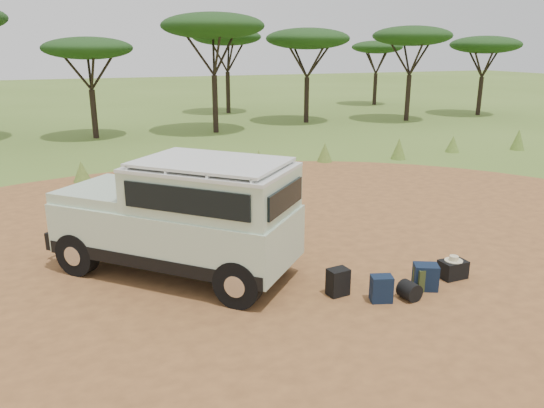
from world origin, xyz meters
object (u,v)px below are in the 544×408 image
object	(u,v)px
walking_staff	(159,225)
backpack_olive	(423,279)
safari_vehicle	(182,219)
hard_case	(453,269)
duffel_navy	(425,277)
backpack_navy	(381,289)
backpack_black	(338,282)

from	to	relation	value
walking_staff	backpack_olive	bearing A→B (deg)	-91.04
safari_vehicle	walking_staff	xyz separation A→B (m)	(-0.33, 0.85, -0.35)
hard_case	walking_staff	bearing A→B (deg)	147.79
safari_vehicle	duffel_navy	distance (m)	4.75
walking_staff	duffel_navy	size ratio (longest dim) A/B	3.33
backpack_navy	hard_case	world-z (taller)	backpack_navy
backpack_black	duffel_navy	size ratio (longest dim) A/B	1.03
duffel_navy	backpack_black	bearing A→B (deg)	-168.03
backpack_olive	duffel_navy	bearing A→B (deg)	23.05
safari_vehicle	backpack_navy	bearing A→B (deg)	4.66
walking_staff	hard_case	world-z (taller)	walking_staff
backpack_navy	duffel_navy	bearing A→B (deg)	24.45
backpack_black	duffel_navy	distance (m)	1.68
safari_vehicle	hard_case	world-z (taller)	safari_vehicle
walking_staff	backpack_black	distance (m)	3.95
backpack_navy	hard_case	distance (m)	1.89
backpack_black	backpack_olive	world-z (taller)	backpack_black
safari_vehicle	backpack_black	distance (m)	3.22
backpack_navy	backpack_olive	world-z (taller)	backpack_navy
walking_staff	hard_case	size ratio (longest dim) A/B	3.23
backpack_black	hard_case	size ratio (longest dim) A/B	1.00
safari_vehicle	backpack_olive	xyz separation A→B (m)	(3.98, -2.35, -0.92)
backpack_black	backpack_navy	distance (m)	0.78
backpack_black	hard_case	bearing A→B (deg)	-10.80
walking_staff	backpack_navy	bearing A→B (deg)	-99.25
hard_case	backpack_navy	bearing A→B (deg)	-171.80
backpack_navy	walking_staff	bearing A→B (deg)	152.55
backpack_olive	duffel_navy	world-z (taller)	duffel_navy
hard_case	backpack_olive	bearing A→B (deg)	-167.00
backpack_olive	hard_case	distance (m)	0.91
walking_staff	safari_vehicle	bearing A→B (deg)	-123.02
backpack_olive	backpack_navy	bearing A→B (deg)	-170.39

